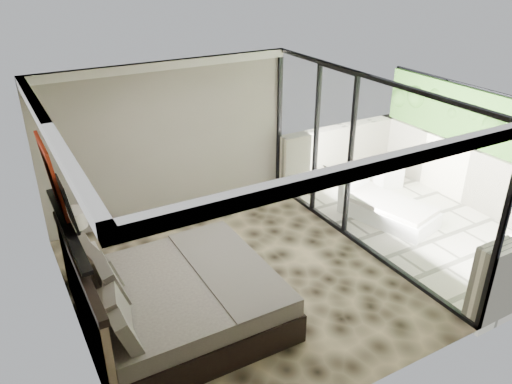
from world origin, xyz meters
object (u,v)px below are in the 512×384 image
lounger (386,209)px  table_lamp (75,226)px  bed (175,299)px  nightstand (85,269)px  ottoman (389,175)px

lounger → table_lamp: bearing=157.3°
bed → table_lamp: 1.85m
bed → nightstand: bearing=119.3°
nightstand → lounger: bearing=-25.3°
table_lamp → ottoman: 6.30m
bed → lounger: size_ratio=1.32×
bed → lounger: bearing=10.3°
bed → nightstand: 1.72m
nightstand → lounger: lounger is taller
bed → ottoman: bearing=18.9°
table_lamp → nightstand: bearing=-67.4°
nightstand → bed: bearing=-78.4°
ottoman → table_lamp: bearing=-177.2°
bed → ottoman: bed is taller
table_lamp → ottoman: table_lamp is taller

